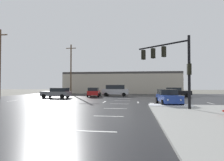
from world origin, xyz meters
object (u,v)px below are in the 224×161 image
object	(u,v)px
suv_silver	(116,90)
sedan_black	(176,92)
sedan_grey	(57,93)
utility_pole_far	(0,63)
utility_pole_distant	(71,68)
sedan_red	(94,92)
sedan_blue	(168,97)
traffic_signal_mast	(170,60)

from	to	relation	value
suv_silver	sedan_black	size ratio (longest dim) A/B	1.04
sedan_grey	utility_pole_far	distance (m)	9.21
utility_pole_far	utility_pole_distant	world-z (taller)	utility_pole_distant
sedan_red	utility_pole_distant	distance (m)	10.94
sedan_grey	sedan_blue	bearing A→B (deg)	158.94
utility_pole_distant	suv_silver	bearing A→B (deg)	-24.23
utility_pole_far	sedan_grey	bearing A→B (deg)	20.51
sedan_red	utility_pole_distant	xyz separation A→B (m)	(-6.78, 7.11, 4.80)
sedan_black	utility_pole_far	distance (m)	28.59
sedan_blue	utility_pole_far	world-z (taller)	utility_pole_far
sedan_black	suv_silver	bearing A→B (deg)	-176.60
suv_silver	sedan_red	size ratio (longest dim) A/B	1.04
utility_pole_distant	sedan_black	bearing A→B (deg)	-13.62
suv_silver	utility_pole_distant	xyz separation A→B (m)	(-10.29, 4.63, 4.57)
traffic_signal_mast	utility_pole_far	bearing A→B (deg)	21.55
suv_silver	sedan_red	distance (m)	4.31
sedan_red	sedan_black	bearing A→B (deg)	-87.92
utility_pole_far	sedan_red	bearing A→B (deg)	29.57
traffic_signal_mast	sedan_blue	xyz separation A→B (m)	(0.30, 3.04, -3.40)
sedan_red	utility_pole_distant	bearing A→B (deg)	37.73
traffic_signal_mast	sedan_black	size ratio (longest dim) A/B	1.28
sedan_black	sedan_grey	size ratio (longest dim) A/B	1.00
traffic_signal_mast	sedan_grey	size ratio (longest dim) A/B	1.28
suv_silver	sedan_grey	bearing A→B (deg)	-140.63
suv_silver	utility_pole_distant	distance (m)	12.18
sedan_blue	sedan_grey	size ratio (longest dim) A/B	0.99
traffic_signal_mast	sedan_black	distance (m)	17.76
traffic_signal_mast	utility_pole_far	distance (m)	24.12
sedan_black	utility_pole_far	size ratio (longest dim) A/B	0.46
suv_silver	sedan_blue	xyz separation A→B (m)	(7.12, -14.40, -0.24)
utility_pole_far	traffic_signal_mast	bearing A→B (deg)	-19.15
suv_silver	sedan_grey	distance (m)	10.77
suv_silver	traffic_signal_mast	bearing A→B (deg)	-67.91
suv_silver	sedan_black	xyz separation A→B (m)	(10.79, -0.48, -0.24)
sedan_red	sedan_blue	distance (m)	15.97
sedan_black	sedan_grey	xyz separation A→B (m)	(-19.20, -6.24, 0.00)
sedan_black	sedan_blue	world-z (taller)	same
sedan_blue	utility_pole_distant	size ratio (longest dim) A/B	0.43
sedan_red	utility_pole_far	size ratio (longest dim) A/B	0.46
sedan_blue	utility_pole_far	size ratio (longest dim) A/B	0.45
sedan_grey	utility_pole_distant	bearing A→B (deg)	-75.31
sedan_grey	utility_pole_distant	xyz separation A→B (m)	(-1.88, 11.35, 4.80)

